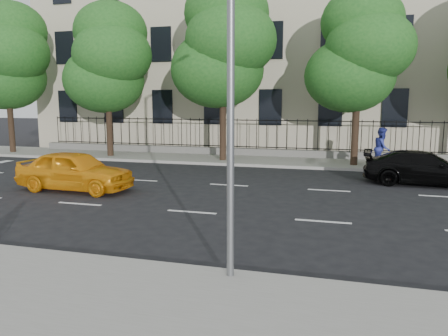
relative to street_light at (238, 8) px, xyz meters
name	(u,v)px	position (x,y,z in m)	size (l,w,h in m)	color
ground	(159,236)	(-2.50, 1.77, -5.15)	(120.00, 120.00, 0.00)	black
near_sidewalk	(63,302)	(-2.50, -2.23, -5.07)	(60.00, 4.00, 0.15)	gray
far_sidewalk	(261,161)	(-2.50, 15.77, -5.07)	(60.00, 4.00, 0.15)	gray
lane_markings	(213,197)	(-2.50, 6.52, -5.14)	(49.60, 4.62, 0.01)	silver
masonry_building	(286,22)	(-2.50, 24.72, 3.87)	(34.60, 12.11, 18.50)	#C0B299
iron_fence	(266,147)	(-2.50, 17.47, -4.50)	(30.00, 0.50, 2.20)	slate
street_light	(238,8)	(0.00, 0.00, 0.00)	(0.25, 3.32, 8.05)	slate
tree_a	(8,57)	(-18.46, 15.13, 0.98)	(5.71, 5.31, 9.39)	#382619
tree_b	(109,58)	(-11.46, 15.13, 0.69)	(5.53, 5.12, 8.97)	#382619
tree_c	(224,44)	(-4.46, 15.13, 1.26)	(5.89, 5.50, 9.80)	#382619
tree_d	(360,51)	(2.54, 15.13, 0.69)	(5.34, 4.94, 8.84)	#382619
yellow_taxi	(75,171)	(-7.94, 6.18, -4.37)	(1.83, 4.54, 1.55)	orange
black_sedan	(424,168)	(5.19, 11.01, -4.45)	(1.95, 4.79, 1.39)	black
pedestrian_far	(382,148)	(3.77, 14.17, -4.00)	(0.97, 0.75, 1.99)	#2C3592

